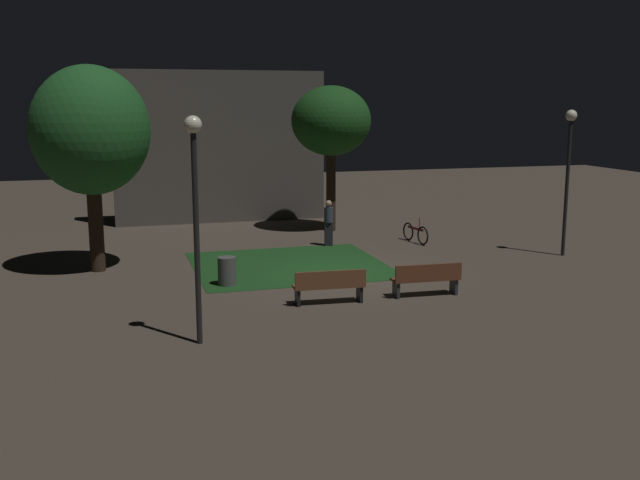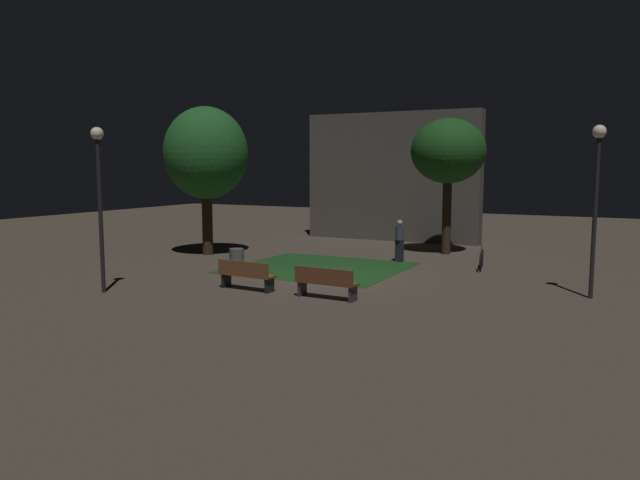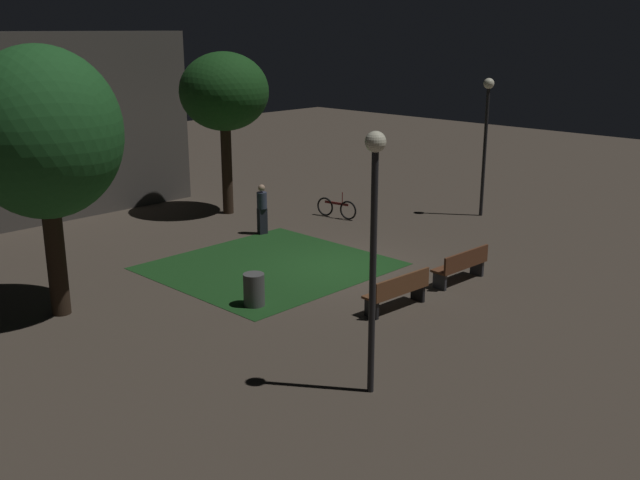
# 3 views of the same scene
# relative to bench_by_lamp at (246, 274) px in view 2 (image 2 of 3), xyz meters

# --- Properties ---
(ground_plane) EXTENTS (60.00, 60.00, 0.00)m
(ground_plane) POSITION_rel_bench_by_lamp_xyz_m (1.32, 3.08, -0.48)
(ground_plane) COLOR #473D33
(grass_lawn) EXTENTS (5.83, 5.44, 0.01)m
(grass_lawn) POSITION_rel_bench_by_lamp_xyz_m (0.09, 4.55, -0.48)
(grass_lawn) COLOR #194219
(grass_lawn) RESTS_ON ground
(bench_by_lamp) EXTENTS (1.83, 0.60, 0.88)m
(bench_by_lamp) POSITION_rel_bench_by_lamp_xyz_m (0.00, 0.00, 0.00)
(bench_by_lamp) COLOR brown
(bench_by_lamp) RESTS_ON ground
(bench_near_trees) EXTENTS (1.82, 0.56, 0.88)m
(bench_near_trees) POSITION_rel_bench_by_lamp_xyz_m (2.63, -0.00, 0.00)
(bench_near_trees) COLOR brown
(bench_near_trees) RESTS_ON ground
(tree_right_canopy) EXTENTS (3.05, 3.05, 5.58)m
(tree_right_canopy) POSITION_rel_bench_by_lamp_xyz_m (3.14, 10.11, 3.73)
(tree_right_canopy) COLOR #2D2116
(tree_right_canopy) RESTS_ON ground
(tree_lawn_side) EXTENTS (3.41, 3.41, 6.03)m
(tree_lawn_side) POSITION_rel_bench_by_lamp_xyz_m (-5.58, 5.43, 3.65)
(tree_lawn_side) COLOR #2D2116
(tree_lawn_side) RESTS_ON ground
(lamp_post_near_wall) EXTENTS (0.36, 0.36, 4.72)m
(lamp_post_near_wall) POSITION_rel_bench_by_lamp_xyz_m (-3.50, -2.13, 2.71)
(lamp_post_near_wall) COLOR black
(lamp_post_near_wall) RESTS_ON ground
(lamp_post_plaza_west) EXTENTS (0.36, 0.36, 4.73)m
(lamp_post_plaza_west) POSITION_rel_bench_by_lamp_xyz_m (9.09, 3.47, 2.71)
(lamp_post_plaza_west) COLOR black
(lamp_post_plaza_west) RESTS_ON ground
(trash_bin) EXTENTS (0.51, 0.51, 0.79)m
(trash_bin) POSITION_rel_bench_by_lamp_xyz_m (-2.15, 2.61, -0.09)
(trash_bin) COLOR #4C4C4C
(trash_bin) RESTS_ON ground
(bicycle) EXTENTS (0.32, 1.60, 0.93)m
(bicycle) POSITION_rel_bench_by_lamp_xyz_m (5.32, 6.89, -0.14)
(bicycle) COLOR black
(bicycle) RESTS_ON ground
(pedestrian) EXTENTS (0.32, 0.32, 1.61)m
(pedestrian) POSITION_rel_bench_by_lamp_xyz_m (2.16, 7.17, 0.37)
(pedestrian) COLOR black
(pedestrian) RESTS_ON ground
(building_wall_backdrop) EXTENTS (8.73, 0.80, 6.23)m
(building_wall_backdrop) POSITION_rel_bench_by_lamp_xyz_m (-0.60, 13.59, 2.63)
(building_wall_backdrop) COLOR #4C4742
(building_wall_backdrop) RESTS_ON ground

